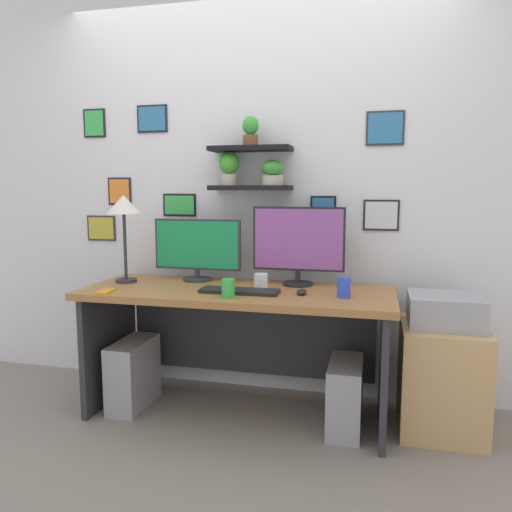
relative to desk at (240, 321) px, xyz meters
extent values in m
plane|color=gray|center=(0.00, -0.06, -0.55)|extent=(8.00, 8.00, 0.00)
cube|color=silver|center=(0.00, 0.38, 0.80)|extent=(4.40, 0.04, 2.70)
cube|color=black|center=(0.00, 0.26, 0.79)|extent=(0.50, 0.20, 0.03)
cube|color=black|center=(0.00, 0.26, 1.02)|extent=(0.50, 0.20, 0.03)
cylinder|color=brown|center=(0.00, 0.26, 1.07)|extent=(0.09, 0.09, 0.07)
ellipsoid|color=green|center=(0.00, 0.26, 1.16)|extent=(0.10, 0.10, 0.12)
cylinder|color=#B2A899|center=(0.14, 0.26, 0.83)|extent=(0.14, 0.14, 0.06)
ellipsoid|color=green|center=(0.14, 0.26, 0.91)|extent=(0.14, 0.14, 0.09)
cylinder|color=#B2A899|center=(-0.14, 0.26, 0.84)|extent=(0.10, 0.10, 0.07)
ellipsoid|color=green|center=(-0.14, 0.26, 0.94)|extent=(0.13, 0.13, 0.14)
cube|color=black|center=(-0.95, 0.36, 0.76)|extent=(0.17, 0.02, 0.19)
cube|color=orange|center=(-0.95, 0.35, 0.76)|extent=(0.15, 0.00, 0.16)
cube|color=#2D2D33|center=(-1.10, 0.36, 0.51)|extent=(0.21, 0.02, 0.18)
cube|color=gold|center=(-1.10, 0.35, 0.51)|extent=(0.19, 0.00, 0.15)
cube|color=black|center=(0.44, 0.36, 0.66)|extent=(0.16, 0.02, 0.16)
cube|color=teal|center=(0.44, 0.35, 0.66)|extent=(0.13, 0.00, 0.13)
cube|color=#2D2D33|center=(0.80, 0.36, 1.14)|extent=(0.22, 0.02, 0.20)
cube|color=teal|center=(0.80, 0.35, 1.14)|extent=(0.20, 0.00, 0.18)
cube|color=black|center=(0.80, 0.36, 0.62)|extent=(0.21, 0.02, 0.19)
cube|color=silver|center=(0.80, 0.35, 0.62)|extent=(0.19, 0.00, 0.16)
cube|color=black|center=(-0.52, 0.36, 0.67)|extent=(0.23, 0.02, 0.15)
cube|color=green|center=(-0.52, 0.35, 0.67)|extent=(0.21, 0.00, 0.13)
cube|color=black|center=(-0.70, 0.36, 1.24)|extent=(0.21, 0.02, 0.18)
cube|color=teal|center=(-0.70, 0.35, 1.24)|extent=(0.19, 0.00, 0.15)
cube|color=black|center=(-1.12, 0.36, 1.22)|extent=(0.16, 0.02, 0.19)
cube|color=green|center=(-1.12, 0.35, 1.22)|extent=(0.14, 0.00, 0.17)
cube|color=#9E6B38|center=(0.00, -0.06, 0.18)|extent=(1.78, 0.68, 0.04)
cube|color=#2D2D33|center=(-0.83, -0.06, -0.19)|extent=(0.04, 0.62, 0.71)
cube|color=#2D2D33|center=(0.83, -0.06, -0.19)|extent=(0.04, 0.62, 0.71)
cube|color=#2D2D33|center=(0.00, 0.24, -0.15)|extent=(1.58, 0.02, 0.50)
cylinder|color=#2D2D33|center=(-0.32, 0.15, 0.21)|extent=(0.18, 0.18, 0.02)
cylinder|color=#2D2D33|center=(-0.32, 0.15, 0.25)|extent=(0.03, 0.03, 0.07)
cube|color=#2D2D33|center=(-0.32, 0.16, 0.43)|extent=(0.56, 0.02, 0.32)
cube|color=#198C4C|center=(-0.32, 0.15, 0.43)|extent=(0.54, 0.00, 0.29)
cylinder|color=black|center=(0.32, 0.15, 0.21)|extent=(0.18, 0.18, 0.02)
cylinder|color=black|center=(0.32, 0.15, 0.26)|extent=(0.03, 0.03, 0.08)
cube|color=black|center=(0.32, 0.16, 0.48)|extent=(0.55, 0.02, 0.38)
cube|color=#8C4C99|center=(0.32, 0.15, 0.48)|extent=(0.53, 0.00, 0.36)
cube|color=black|center=(0.04, -0.15, 0.21)|extent=(0.44, 0.14, 0.02)
ellipsoid|color=black|center=(0.38, -0.11, 0.22)|extent=(0.06, 0.09, 0.03)
cylinder|color=#2D2D33|center=(-0.73, 0.00, 0.21)|extent=(0.13, 0.13, 0.02)
cylinder|color=#2D2D33|center=(-0.73, 0.00, 0.43)|extent=(0.02, 0.02, 0.40)
cone|color=silver|center=(-0.73, 0.00, 0.69)|extent=(0.21, 0.21, 0.11)
cube|color=orange|center=(-0.70, -0.31, 0.21)|extent=(0.09, 0.15, 0.01)
cylinder|color=white|center=(0.13, -0.02, 0.25)|extent=(0.08, 0.08, 0.09)
cylinder|color=green|center=(0.01, -0.28, 0.25)|extent=(0.07, 0.07, 0.10)
cylinder|color=blue|center=(0.61, -0.13, 0.26)|extent=(0.07, 0.07, 0.11)
cube|color=tan|center=(1.14, 0.02, -0.25)|extent=(0.44, 0.50, 0.59)
cube|color=#9E9EA3|center=(1.14, 0.02, 0.13)|extent=(0.38, 0.34, 0.17)
cube|color=#99999E|center=(-0.65, -0.11, -0.34)|extent=(0.18, 0.40, 0.41)
cube|color=#99999E|center=(0.63, -0.10, -0.35)|extent=(0.18, 0.40, 0.38)
camera|label=1|loc=(0.76, -2.74, 0.77)|focal=34.61mm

